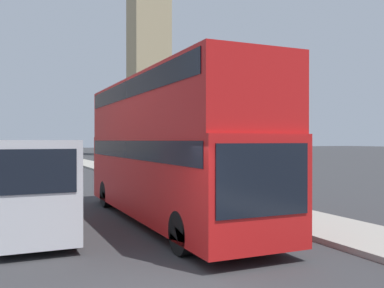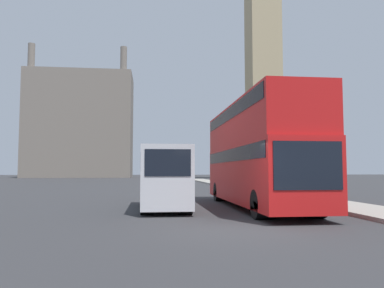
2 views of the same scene
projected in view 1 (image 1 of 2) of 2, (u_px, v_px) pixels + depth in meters
name	position (u px, v px, depth m)	size (l,w,h in m)	color
red_double_decker_bus	(167.00, 143.00, 13.67)	(2.52, 11.04, 4.58)	red
white_van	(30.00, 185.00, 11.67)	(1.98, 5.54, 2.63)	silver
street_lamp	(195.00, 109.00, 18.70)	(0.36, 0.36, 5.92)	black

